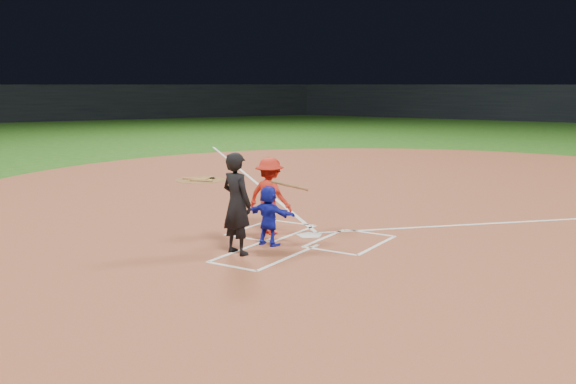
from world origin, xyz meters
The scene contains 14 objects.
ground centered at (0.00, 0.00, 0.00)m, with size 120.00×120.00×0.00m, color #1F5114.
home_plate_dirt centered at (0.00, 6.00, 0.01)m, with size 28.00×28.00×0.01m, color brown.
stadium_wall_left centered at (-42.00, 24.00, 1.60)m, with size 1.20×60.00×3.20m, color black.
home_plate centered at (0.00, 0.00, 0.02)m, with size 0.60×0.60×0.02m, color silver.
on_deck_circle centered at (-7.23, 5.05, 0.02)m, with size 1.70×1.70×0.01m, color brown.
on_deck_logo centered at (-7.23, 5.05, 0.02)m, with size 0.80×0.80×0.00m, color gold.
on_deck_bat_a centered at (-7.08, 5.30, 0.05)m, with size 0.06×0.06×0.84m, color #AA713E.
on_deck_bat_b centered at (-7.43, 4.95, 0.05)m, with size 0.06×0.06×0.84m, color #9C6539.
on_deck_bat_c centered at (-6.93, 4.75, 0.05)m, with size 0.06×0.06×0.84m, color #8D5E34.
bat_weight_donut centered at (-7.03, 5.45, 0.05)m, with size 0.19×0.19×0.05m, color black.
catcher centered at (-0.30, -1.14, 0.62)m, with size 1.13×0.36×1.22m, color #161EB7.
umpire centered at (-0.44, -2.02, 0.99)m, with size 0.72×0.47×1.97m, color black.
chalk_markings centered at (0.00, 5.29, 0.01)m, with size 28.35×17.32×0.01m.
batter_at_plate centered at (-0.83, -0.29, 0.85)m, with size 1.44×0.84×1.67m.
Camera 1 is at (6.74, -11.69, 3.25)m, focal length 40.00 mm.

